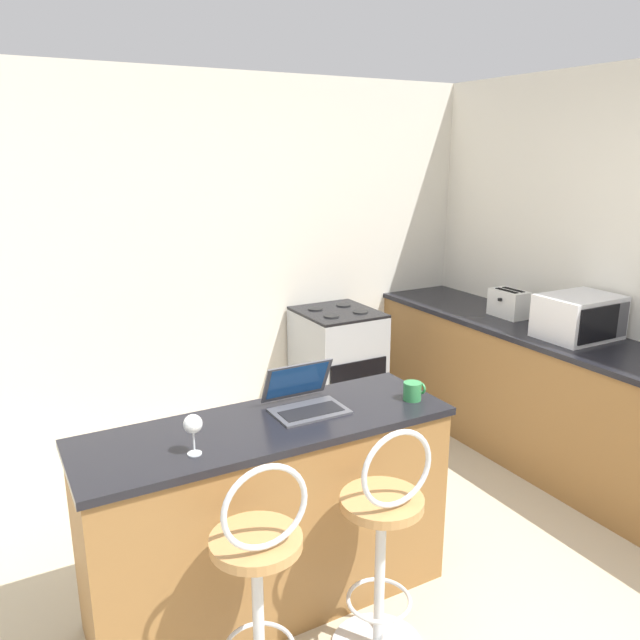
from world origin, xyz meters
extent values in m
cube|color=silver|center=(0.00, 2.70, 1.30)|extent=(12.00, 0.06, 2.60)
cube|color=olive|center=(-0.46, 0.80, 0.44)|extent=(1.64, 0.52, 0.89)
cube|color=black|center=(-0.46, 0.80, 0.90)|extent=(1.67, 0.55, 0.03)
cube|color=olive|center=(1.76, 1.08, 0.44)|extent=(0.62, 3.17, 0.89)
cube|color=black|center=(1.76, 1.08, 0.90)|extent=(0.65, 3.20, 0.03)
cylinder|color=silver|center=(-0.74, 0.30, 0.36)|extent=(0.04, 0.04, 0.70)
cylinder|color=#B7844C|center=(-0.74, 0.30, 0.72)|extent=(0.34, 0.34, 0.04)
torus|color=silver|center=(-0.74, 0.21, 0.91)|extent=(0.32, 0.02, 0.32)
cylinder|color=silver|center=(-0.19, 0.30, 0.36)|extent=(0.04, 0.04, 0.70)
torus|color=silver|center=(-0.19, 0.30, 0.25)|extent=(0.28, 0.28, 0.02)
cylinder|color=#B7844C|center=(-0.19, 0.30, 0.72)|extent=(0.34, 0.34, 0.04)
torus|color=silver|center=(-0.19, 0.21, 0.91)|extent=(0.32, 0.02, 0.32)
cube|color=#47474C|center=(-0.25, 0.81, 0.93)|extent=(0.33, 0.22, 0.01)
cube|color=black|center=(-0.25, 0.80, 0.93)|extent=(0.28, 0.12, 0.00)
cube|color=#47474C|center=(-0.25, 0.94, 1.03)|extent=(0.33, 0.10, 0.19)
cube|color=#19478C|center=(-0.25, 0.93, 1.04)|extent=(0.29, 0.08, 0.16)
cube|color=silver|center=(1.80, 1.03, 1.06)|extent=(0.49, 0.36, 0.27)
cube|color=black|center=(1.75, 0.84, 1.06)|extent=(0.34, 0.01, 0.22)
cube|color=#4C4C51|center=(1.97, 0.84, 1.06)|extent=(0.10, 0.01, 0.22)
cube|color=silver|center=(1.80, 1.62, 1.02)|extent=(0.16, 0.27, 0.19)
cube|color=black|center=(1.76, 1.62, 1.12)|extent=(0.04, 0.19, 0.00)
cube|color=black|center=(1.83, 1.62, 1.12)|extent=(0.04, 0.19, 0.00)
cube|color=black|center=(1.70, 1.62, 1.06)|extent=(0.02, 0.02, 0.02)
cube|color=#9EA3A8|center=(0.81, 2.35, 0.45)|extent=(0.55, 0.60, 0.90)
cube|color=black|center=(0.81, 2.04, 0.41)|extent=(0.47, 0.01, 0.41)
cube|color=black|center=(0.81, 2.35, 0.91)|extent=(0.55, 0.60, 0.02)
cylinder|color=black|center=(0.68, 2.23, 0.93)|extent=(0.11, 0.11, 0.01)
cylinder|color=black|center=(0.93, 2.23, 0.93)|extent=(0.11, 0.11, 0.01)
cylinder|color=black|center=(0.68, 2.47, 0.93)|extent=(0.11, 0.11, 0.01)
cylinder|color=black|center=(0.93, 2.47, 0.93)|extent=(0.11, 0.11, 0.01)
cylinder|color=silver|center=(-0.84, 0.67, 0.92)|extent=(0.06, 0.06, 0.00)
cylinder|color=silver|center=(-0.84, 0.67, 0.97)|extent=(0.01, 0.01, 0.09)
sphere|color=silver|center=(-0.84, 0.67, 1.05)|extent=(0.08, 0.08, 0.08)
cylinder|color=#2D51AD|center=(2.00, 1.91, 0.97)|extent=(0.09, 0.09, 0.10)
torus|color=#2D51AD|center=(2.05, 1.91, 0.98)|extent=(0.01, 0.06, 0.06)
cylinder|color=#338447|center=(0.25, 0.70, 0.97)|extent=(0.09, 0.09, 0.09)
torus|color=#338447|center=(0.31, 0.70, 0.97)|extent=(0.01, 0.06, 0.06)
camera|label=1|loc=(-1.48, -1.52, 2.08)|focal=35.00mm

